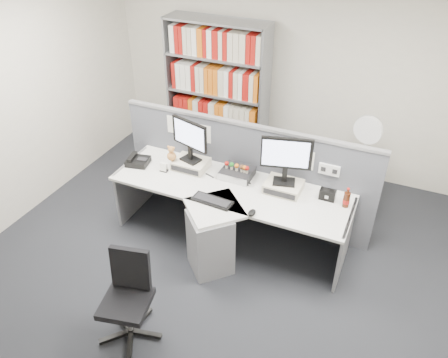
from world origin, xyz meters
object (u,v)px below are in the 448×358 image
at_px(mouse, 252,213).
at_px(desk, 222,218).
at_px(monitor_left, 190,137).
at_px(keyboard, 212,201).
at_px(monitor_right, 286,157).
at_px(desk_phone, 138,161).
at_px(cola_bottle, 346,200).
at_px(desk_calendar, 164,167).
at_px(speaker, 328,195).
at_px(filing_cabinet, 357,184).
at_px(office_chair, 128,294).
at_px(desk_fan, 368,133).
at_px(desktop_pc, 237,173).
at_px(shelving_unit, 217,95).

bearing_deg(mouse, desk, 161.07).
distance_m(monitor_left, keyboard, 0.80).
xyz_separation_m(monitor_left, monitor_right, (1.10, 0.00, 0.02)).
relative_size(desk_phone, cola_bottle, 1.28).
height_order(monitor_left, keyboard, monitor_left).
bearing_deg(mouse, keyboard, 176.48).
height_order(monitor_left, desk_calendar, monitor_left).
bearing_deg(monitor_left, keyboard, -44.38).
bearing_deg(monitor_left, desk, -34.48).
distance_m(speaker, filing_cabinet, 1.09).
bearing_deg(office_chair, desk_phone, 119.49).
relative_size(monitor_right, speaker, 3.22).
distance_m(filing_cabinet, office_chair, 3.09).
relative_size(desk_phone, speaker, 1.73).
bearing_deg(mouse, desk_phone, 167.71).
bearing_deg(desk_fan, desktop_pc, -141.27).
distance_m(monitor_right, cola_bottle, 0.74).
bearing_deg(desk_fan, monitor_left, -149.99).
bearing_deg(cola_bottle, desk_phone, -175.93).
relative_size(filing_cabinet, desk_fan, 1.24).
relative_size(monitor_left, cola_bottle, 2.22).
bearing_deg(desk_calendar, monitor_right, 7.88).
distance_m(shelving_unit, office_chair, 3.24).
height_order(mouse, desk_fan, desk_fan).
distance_m(filing_cabinet, desk_fan, 0.70).
height_order(cola_bottle, office_chair, cola_bottle).
distance_m(desk, desk_calendar, 0.89).
xyz_separation_m(desktop_pc, desk_phone, (-1.15, -0.23, -0.01)).
bearing_deg(speaker, desk_phone, -174.31).
bearing_deg(monitor_left, speaker, 1.36).
bearing_deg(desk_fan, shelving_unit, 167.92).
bearing_deg(office_chair, speaker, 52.62).
bearing_deg(filing_cabinet, mouse, -118.04).
height_order(desk_phone, desk_calendar, same).
bearing_deg(desk_phone, monitor_right, 5.99).
height_order(monitor_left, desk_phone, monitor_left).
bearing_deg(speaker, monitor_right, -175.40).
relative_size(speaker, filing_cabinet, 0.23).
distance_m(desktop_pc, desk_phone, 1.18).
bearing_deg(desktop_pc, desk_phone, -168.95).
xyz_separation_m(mouse, office_chair, (-0.70, -1.17, -0.28)).
height_order(shelving_unit, filing_cabinet, shelving_unit).
bearing_deg(desk_phone, filing_cabinet, 26.83).
height_order(desktop_pc, speaker, speaker).
relative_size(desk, mouse, 23.05).
bearing_deg(desk, desk_calendar, 166.26).
bearing_deg(monitor_right, filing_cabinet, 57.02).
distance_m(desktop_pc, filing_cabinet, 1.60).
bearing_deg(speaker, office_chair, -127.38).
height_order(monitor_right, mouse, monitor_right).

